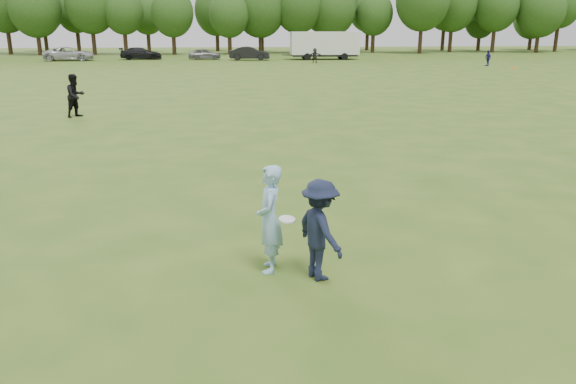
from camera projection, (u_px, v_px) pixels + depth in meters
name	position (u px, v px, depth m)	size (l,w,h in m)	color
ground	(343.00, 264.00, 9.58)	(200.00, 200.00, 0.00)	#335618
thrower	(270.00, 219.00, 9.09)	(0.65, 0.43, 1.79)	#8BB7D7
defender	(320.00, 230.00, 8.82)	(1.06, 0.61, 1.63)	#171E34
player_far_a	(75.00, 96.00, 24.67)	(0.91, 0.71, 1.88)	black
player_far_b	(488.00, 58.00, 56.12)	(0.90, 0.38, 1.54)	navy
player_far_d	(315.00, 56.00, 60.66)	(1.45, 0.46, 1.56)	#2A2A2A
car_c	(69.00, 54.00, 64.26)	(2.57, 5.57, 1.55)	#B7B7BC
car_d	(141.00, 53.00, 66.64)	(1.97, 4.84, 1.40)	black
car_e	(204.00, 54.00, 66.56)	(1.54, 3.82, 1.30)	slate
car_f	(250.00, 53.00, 65.31)	(1.62, 4.65, 1.53)	black
field_cone	(514.00, 67.00, 52.27)	(0.28, 0.28, 0.30)	#FF610D
disc_in_play	(287.00, 219.00, 8.88)	(0.30, 0.29, 0.07)	white
cargo_trailer	(324.00, 44.00, 66.35)	(9.00, 2.75, 3.20)	white
treeline	(259.00, 8.00, 81.38)	(130.35, 18.39, 11.74)	#332114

